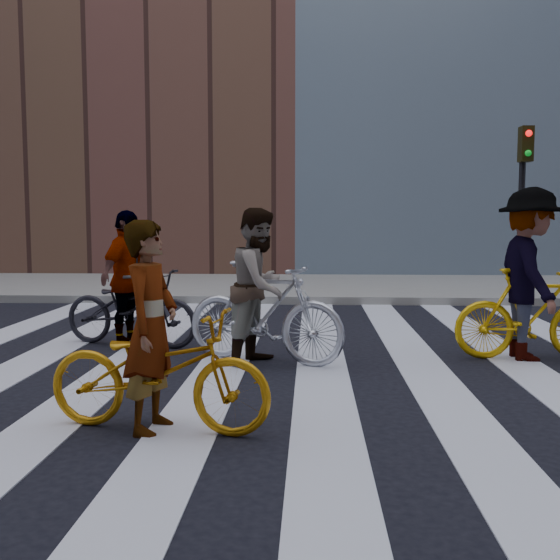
# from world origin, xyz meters

# --- Properties ---
(ground) EXTENTS (100.00, 100.00, 0.00)m
(ground) POSITION_xyz_m (0.00, 0.00, 0.00)
(ground) COLOR black
(ground) RESTS_ON ground
(sidewalk_far) EXTENTS (100.00, 5.00, 0.15)m
(sidewalk_far) POSITION_xyz_m (0.00, 7.50, 0.07)
(sidewalk_far) COLOR gray
(sidewalk_far) RESTS_ON ground
(zebra_crosswalk) EXTENTS (8.25, 10.00, 0.01)m
(zebra_crosswalk) POSITION_xyz_m (0.00, 0.00, 0.01)
(zebra_crosswalk) COLOR silver
(zebra_crosswalk) RESTS_ON ground
(traffic_signal) EXTENTS (0.22, 0.42, 3.33)m
(traffic_signal) POSITION_xyz_m (4.40, 5.32, 2.28)
(traffic_signal) COLOR black
(traffic_signal) RESTS_ON ground
(bike_yellow_left) EXTENTS (1.87, 0.93, 0.94)m
(bike_yellow_left) POSITION_xyz_m (-0.74, -2.40, 0.47)
(bike_yellow_left) COLOR #C57E0A
(bike_yellow_left) RESTS_ON ground
(bike_silver_mid) EXTENTS (1.98, 1.21, 1.15)m
(bike_silver_mid) POSITION_xyz_m (-0.10, 0.00, 0.58)
(bike_silver_mid) COLOR silver
(bike_silver_mid) RESTS_ON ground
(bike_yellow_right) EXTENTS (1.77, 0.50, 1.06)m
(bike_yellow_right) POSITION_xyz_m (2.97, 0.32, 0.53)
(bike_yellow_right) COLOR #F0B40D
(bike_yellow_right) RESTS_ON ground
(bike_dark_rear) EXTENTS (1.97, 1.13, 0.98)m
(bike_dark_rear) POSITION_xyz_m (-1.87, 0.92, 0.49)
(bike_dark_rear) COLOR black
(bike_dark_rear) RESTS_ON ground
(rider_left) EXTENTS (0.49, 0.65, 1.62)m
(rider_left) POSITION_xyz_m (-0.79, -2.40, 0.81)
(rider_left) COLOR slate
(rider_left) RESTS_ON ground
(rider_mid) EXTENTS (0.93, 1.03, 1.75)m
(rider_mid) POSITION_xyz_m (-0.15, 0.00, 0.87)
(rider_mid) COLOR slate
(rider_mid) RESTS_ON ground
(rider_right) EXTENTS (0.74, 1.28, 1.98)m
(rider_right) POSITION_xyz_m (2.92, 0.32, 0.99)
(rider_right) COLOR slate
(rider_right) RESTS_ON ground
(rider_rear) EXTENTS (0.68, 1.09, 1.73)m
(rider_rear) POSITION_xyz_m (-1.92, 0.92, 0.87)
(rider_rear) COLOR slate
(rider_rear) RESTS_ON ground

